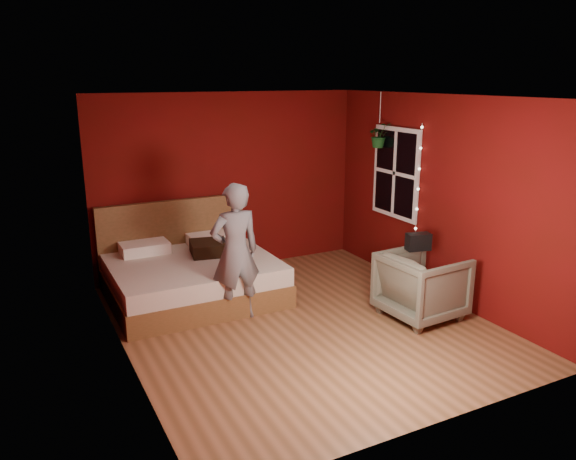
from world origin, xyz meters
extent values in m
plane|color=brown|center=(0.00, 0.00, 0.00)|extent=(4.50, 4.50, 0.00)
cube|color=#5E090A|center=(0.00, 2.26, 1.30)|extent=(4.00, 0.02, 2.60)
cube|color=#5E090A|center=(0.00, -2.26, 1.30)|extent=(4.00, 0.02, 2.60)
cube|color=#5E090A|center=(-2.01, 0.00, 1.30)|extent=(0.02, 4.50, 2.60)
cube|color=#5E090A|center=(2.01, 0.00, 1.30)|extent=(0.02, 4.50, 2.60)
cube|color=silver|center=(0.00, 0.00, 2.61)|extent=(4.00, 4.50, 0.02)
cube|color=white|center=(1.97, 0.90, 1.50)|extent=(0.04, 0.97, 1.27)
cube|color=black|center=(1.96, 0.90, 1.50)|extent=(0.02, 0.85, 1.15)
cube|color=white|center=(1.95, 0.90, 1.50)|extent=(0.03, 0.05, 1.15)
cube|color=white|center=(1.95, 0.90, 1.50)|extent=(0.03, 0.85, 0.05)
cylinder|color=silver|center=(1.94, 0.38, 1.50)|extent=(0.01, 0.01, 1.45)
sphere|color=#FFF2CC|center=(1.94, 0.38, 0.83)|extent=(0.04, 0.04, 0.04)
sphere|color=#FFF2CC|center=(1.94, 0.38, 1.09)|extent=(0.04, 0.04, 0.04)
sphere|color=#FFF2CC|center=(1.94, 0.38, 1.36)|extent=(0.04, 0.04, 0.04)
sphere|color=#FFF2CC|center=(1.94, 0.38, 1.63)|extent=(0.04, 0.04, 0.04)
sphere|color=#FFF2CC|center=(1.94, 0.38, 1.90)|extent=(0.04, 0.04, 0.04)
sphere|color=#FFF2CC|center=(1.94, 0.38, 2.17)|extent=(0.04, 0.04, 0.04)
cube|color=brown|center=(-0.90, 1.31, 0.15)|extent=(2.08, 1.77, 0.29)
cube|color=beige|center=(-0.90, 1.31, 0.41)|extent=(2.04, 1.74, 0.23)
cube|color=brown|center=(-0.90, 2.16, 0.57)|extent=(2.08, 0.08, 1.15)
cube|color=white|center=(-1.37, 1.91, 0.59)|extent=(0.63, 0.40, 0.15)
cube|color=white|center=(-0.43, 1.91, 0.59)|extent=(0.63, 0.40, 0.15)
imported|color=slate|center=(-0.63, 0.50, 0.82)|extent=(0.60, 0.40, 1.65)
imported|color=#676251|center=(1.36, -0.48, 0.40)|extent=(0.93, 0.91, 0.80)
cube|color=black|center=(1.39, -0.33, 0.90)|extent=(0.31, 0.20, 0.20)
cube|color=black|center=(-0.61, 1.48, 0.61)|extent=(0.56, 0.56, 0.17)
cylinder|color=silver|center=(1.88, 1.21, 2.39)|extent=(0.01, 0.01, 0.43)
imported|color=#175218|center=(1.88, 1.21, 2.00)|extent=(0.35, 0.32, 0.35)
camera|label=1|loc=(-2.92, -5.33, 2.81)|focal=35.00mm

